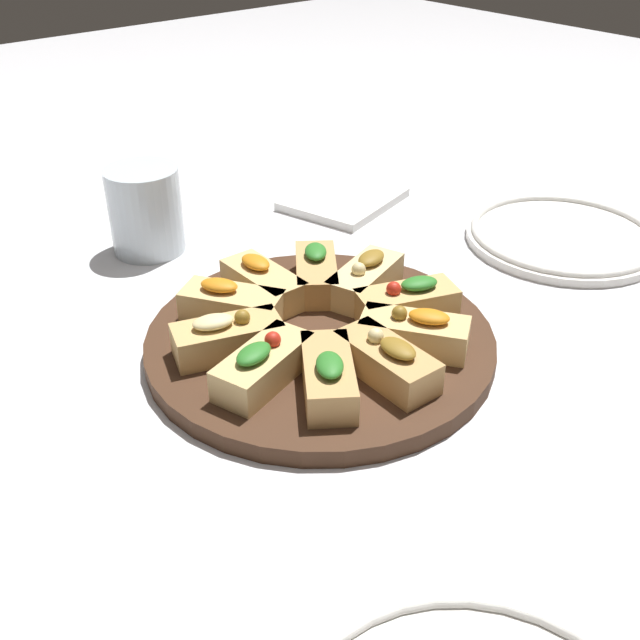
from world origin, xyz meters
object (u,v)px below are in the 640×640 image
plate_left (563,236)px  serving_board (320,341)px  water_glass (146,210)px  napkin_stack (343,199)px

plate_left → serving_board: bearing=-2.1°
serving_board → plate_left: serving_board is taller
plate_left → water_glass: 0.49m
serving_board → water_glass: 0.29m
plate_left → napkin_stack: size_ratio=1.60×
serving_board → napkin_stack: serving_board is taller
water_glass → napkin_stack: 0.27m
serving_board → napkin_stack: size_ratio=2.27×
napkin_stack → serving_board: bearing=44.7°
water_glass → napkin_stack: bearing=170.2°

